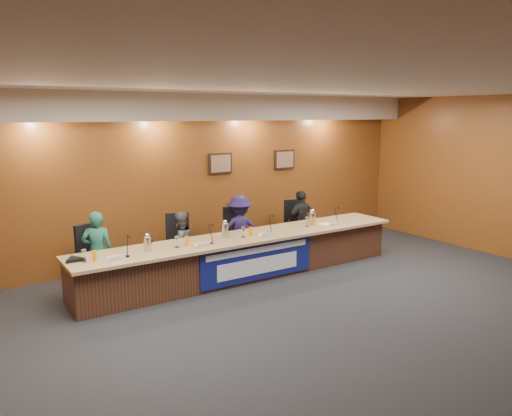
% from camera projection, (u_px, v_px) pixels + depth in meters
% --- Properties ---
extents(floor, '(10.00, 10.00, 0.00)m').
position_uv_depth(floor, '(338.00, 323.00, 6.86)').
color(floor, black).
rests_on(floor, ground).
extents(ceiling, '(10.00, 8.00, 0.04)m').
position_uv_depth(ceiling, '(346.00, 84.00, 6.26)').
color(ceiling, silver).
rests_on(ceiling, wall_back).
extents(wall_back, '(10.00, 0.04, 3.20)m').
position_uv_depth(wall_back, '(202.00, 177.00, 9.84)').
color(wall_back, brown).
rests_on(wall_back, floor).
extents(soffit, '(10.00, 0.50, 0.50)m').
position_uv_depth(soffit, '(207.00, 107.00, 9.39)').
color(soffit, beige).
rests_on(soffit, wall_back).
extents(dais_body, '(6.00, 0.80, 0.70)m').
position_uv_depth(dais_body, '(245.00, 257.00, 8.76)').
color(dais_body, '#422516').
rests_on(dais_body, floor).
extents(dais_top, '(6.10, 0.95, 0.05)m').
position_uv_depth(dais_top, '(247.00, 237.00, 8.65)').
color(dais_top, '#9D7E53').
rests_on(dais_top, dais_body).
extents(banner, '(2.20, 0.02, 0.65)m').
position_uv_depth(banner, '(258.00, 261.00, 8.42)').
color(banner, navy).
rests_on(banner, dais_body).
extents(banner_text_upper, '(2.00, 0.01, 0.10)m').
position_uv_depth(banner_text_upper, '(259.00, 250.00, 8.37)').
color(banner_text_upper, silver).
rests_on(banner_text_upper, banner).
extents(banner_text_lower, '(1.60, 0.01, 0.28)m').
position_uv_depth(banner_text_lower, '(259.00, 266.00, 8.42)').
color(banner_text_lower, silver).
rests_on(banner_text_lower, banner).
extents(wall_photo_left, '(0.52, 0.04, 0.42)m').
position_uv_depth(wall_photo_left, '(220.00, 163.00, 9.99)').
color(wall_photo_left, black).
rests_on(wall_photo_left, wall_back).
extents(wall_photo_right, '(0.52, 0.04, 0.42)m').
position_uv_depth(wall_photo_right, '(284.00, 160.00, 10.85)').
color(wall_photo_right, black).
rests_on(wall_photo_right, wall_back).
extents(panelist_a, '(0.56, 0.46, 1.32)m').
position_uv_depth(panelist_a, '(97.00, 252.00, 7.95)').
color(panelist_a, '#195847').
rests_on(panelist_a, floor).
extents(panelist_b, '(0.63, 0.53, 1.16)m').
position_uv_depth(panelist_b, '(180.00, 244.00, 8.75)').
color(panelist_b, '#47484C').
rests_on(panelist_b, floor).
extents(panelist_c, '(0.98, 0.75, 1.34)m').
position_uv_depth(panelist_c, '(240.00, 230.00, 9.39)').
color(panelist_c, '#1B123E').
rests_on(panelist_c, floor).
extents(panelist_d, '(0.78, 0.36, 1.31)m').
position_uv_depth(panelist_d, '(301.00, 222.00, 10.19)').
color(panelist_d, black).
rests_on(panelist_d, floor).
extents(office_chair_a, '(0.63, 0.63, 0.08)m').
position_uv_depth(office_chair_a, '(96.00, 261.00, 8.07)').
color(office_chair_a, black).
rests_on(office_chair_a, floor).
extents(office_chair_b, '(0.63, 0.63, 0.08)m').
position_uv_depth(office_chair_b, '(178.00, 248.00, 8.85)').
color(office_chair_b, black).
rests_on(office_chair_b, floor).
extents(office_chair_c, '(0.59, 0.59, 0.08)m').
position_uv_depth(office_chair_c, '(237.00, 239.00, 9.51)').
color(office_chair_c, black).
rests_on(office_chair_c, floor).
extents(office_chair_d, '(0.55, 0.55, 0.08)m').
position_uv_depth(office_chair_d, '(298.00, 229.00, 10.30)').
color(office_chair_d, black).
rests_on(office_chair_d, floor).
extents(nameplate_a, '(0.24, 0.08, 0.10)m').
position_uv_depth(nameplate_a, '(117.00, 257.00, 7.18)').
color(nameplate_a, white).
rests_on(nameplate_a, dais_top).
extents(microphone_a, '(0.07, 0.07, 0.02)m').
position_uv_depth(microphone_a, '(127.00, 256.00, 7.37)').
color(microphone_a, black).
rests_on(microphone_a, dais_top).
extents(juice_glass_a, '(0.06, 0.06, 0.15)m').
position_uv_depth(juice_glass_a, '(95.00, 256.00, 7.15)').
color(juice_glass_a, '#FB8D00').
rests_on(juice_glass_a, dais_top).
extents(water_glass_a, '(0.08, 0.08, 0.18)m').
position_uv_depth(water_glass_a, '(84.00, 256.00, 7.10)').
color(water_glass_a, silver).
rests_on(water_glass_a, dais_top).
extents(nameplate_b, '(0.24, 0.08, 0.10)m').
position_uv_depth(nameplate_b, '(203.00, 244.00, 7.90)').
color(nameplate_b, white).
rests_on(nameplate_b, dais_top).
extents(microphone_b, '(0.07, 0.07, 0.02)m').
position_uv_depth(microphone_b, '(210.00, 243.00, 8.11)').
color(microphone_b, black).
rests_on(microphone_b, dais_top).
extents(juice_glass_b, '(0.06, 0.06, 0.15)m').
position_uv_depth(juice_glass_b, '(187.00, 241.00, 7.99)').
color(juice_glass_b, '#FB8D00').
rests_on(juice_glass_b, dais_top).
extents(water_glass_b, '(0.08, 0.08, 0.18)m').
position_uv_depth(water_glass_b, '(177.00, 242.00, 7.87)').
color(water_glass_b, silver).
rests_on(water_glass_b, dais_top).
extents(nameplate_c, '(0.24, 0.08, 0.10)m').
position_uv_depth(nameplate_c, '(267.00, 234.00, 8.56)').
color(nameplate_c, white).
rests_on(nameplate_c, dais_top).
extents(microphone_c, '(0.07, 0.07, 0.02)m').
position_uv_depth(microphone_c, '(269.00, 233.00, 8.82)').
color(microphone_c, black).
rests_on(microphone_c, dais_top).
extents(juice_glass_c, '(0.06, 0.06, 0.15)m').
position_uv_depth(juice_glass_c, '(251.00, 231.00, 8.64)').
color(juice_glass_c, '#FB8D00').
rests_on(juice_glass_c, dais_top).
extents(water_glass_c, '(0.08, 0.08, 0.18)m').
position_uv_depth(water_glass_c, '(243.00, 232.00, 8.51)').
color(water_glass_c, silver).
rests_on(water_glass_c, dais_top).
extents(nameplate_d, '(0.24, 0.08, 0.10)m').
position_uv_depth(nameplate_d, '(334.00, 224.00, 9.37)').
color(nameplate_d, white).
rests_on(nameplate_d, dais_top).
extents(microphone_d, '(0.07, 0.07, 0.02)m').
position_uv_depth(microphone_d, '(334.00, 223.00, 9.58)').
color(microphone_d, black).
rests_on(microphone_d, dais_top).
extents(juice_glass_d, '(0.06, 0.06, 0.15)m').
position_uv_depth(juice_glass_d, '(314.00, 222.00, 9.41)').
color(juice_glass_d, '#FB8D00').
rests_on(juice_glass_d, dais_top).
extents(water_glass_d, '(0.08, 0.08, 0.18)m').
position_uv_depth(water_glass_d, '(307.00, 222.00, 9.34)').
color(water_glass_d, silver).
rests_on(water_glass_d, dais_top).
extents(carafe_left, '(0.12, 0.12, 0.22)m').
position_uv_depth(carafe_left, '(147.00, 244.00, 7.67)').
color(carafe_left, silver).
rests_on(carafe_left, dais_top).
extents(carafe_mid, '(0.12, 0.12, 0.25)m').
position_uv_depth(carafe_mid, '(225.00, 231.00, 8.47)').
color(carafe_mid, silver).
rests_on(carafe_mid, dais_top).
extents(carafe_right, '(0.13, 0.13, 0.24)m').
position_uv_depth(carafe_right, '(312.00, 219.00, 9.47)').
color(carafe_right, silver).
rests_on(carafe_right, dais_top).
extents(speakerphone, '(0.32, 0.32, 0.05)m').
position_uv_depth(speakerphone, '(74.00, 259.00, 7.15)').
color(speakerphone, black).
rests_on(speakerphone, dais_top).
extents(paper_stack, '(0.26, 0.33, 0.01)m').
position_uv_depth(paper_stack, '(326.00, 224.00, 9.52)').
color(paper_stack, white).
rests_on(paper_stack, dais_top).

